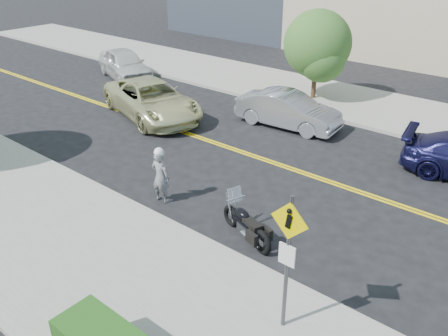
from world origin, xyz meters
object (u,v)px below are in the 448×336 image
at_px(motorcyclist, 160,175).
at_px(motorcycle, 247,218).
at_px(parked_car_silver, 288,110).
at_px(suv, 152,100).
at_px(parked_car_white, 125,64).
at_px(pedestrian_sign, 288,252).

bearing_deg(motorcyclist, motorcycle, 173.33).
relative_size(motorcycle, parked_car_silver, 0.47).
distance_m(motorcycle, parked_car_silver, 8.22).
height_order(suv, parked_car_white, parked_car_white).
bearing_deg(pedestrian_sign, motorcycle, 140.21).
bearing_deg(suv, pedestrian_sign, -103.99).
bearing_deg(pedestrian_sign, motorcyclist, 160.32).
bearing_deg(motorcycle, suv, 170.29).
xyz_separation_m(pedestrian_sign, parked_car_silver, (-6.06, 9.52, -1.24)).
relative_size(pedestrian_sign, parked_car_silver, 0.69).
height_order(motorcycle, suv, suv).
bearing_deg(parked_car_silver, parked_car_white, 83.46).
distance_m(motorcycle, parked_car_white, 16.24).
xyz_separation_m(motorcyclist, suv, (-5.56, 4.74, -0.10)).
bearing_deg(suv, motorcycle, -101.10).
distance_m(motorcycle, suv, 9.84).
bearing_deg(parked_car_silver, motorcycle, -159.08).
height_order(pedestrian_sign, parked_car_white, pedestrian_sign).
xyz_separation_m(parked_car_white, parked_car_silver, (10.72, -0.37, -0.07)).
bearing_deg(motorcyclist, parked_car_white, -43.49).
height_order(pedestrian_sign, parked_car_silver, pedestrian_sign).
bearing_deg(pedestrian_sign, parked_car_white, 149.49).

